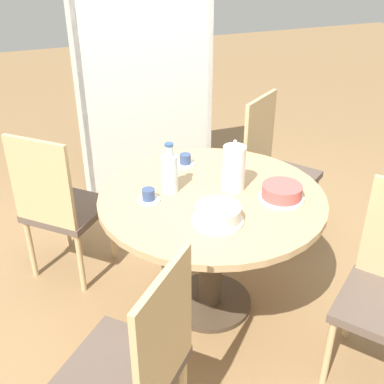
# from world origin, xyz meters

# --- Properties ---
(ground_plane) EXTENTS (14.00, 14.00, 0.00)m
(ground_plane) POSITION_xyz_m (0.00, 0.00, 0.00)
(ground_plane) COLOR #937047
(dining_table) EXTENTS (1.17, 1.17, 0.73)m
(dining_table) POSITION_xyz_m (0.00, 0.00, 0.58)
(dining_table) COLOR #473828
(dining_table) RESTS_ON ground_plane
(chair_a) EXTENTS (0.59, 0.59, 0.96)m
(chair_a) POSITION_xyz_m (-0.60, -0.71, 0.50)
(chair_a) COLOR tan
(chair_a) RESTS_ON ground_plane
(chair_c) EXTENTS (0.59, 0.59, 0.96)m
(chair_c) POSITION_xyz_m (0.71, 0.59, 0.50)
(chair_c) COLOR tan
(chair_c) RESTS_ON ground_plane
(chair_d) EXTENTS (0.59, 0.59, 0.96)m
(chair_d) POSITION_xyz_m (-0.72, 0.59, 0.50)
(chair_d) COLOR tan
(chair_d) RESTS_ON ground_plane
(bookshelf) EXTENTS (0.99, 0.28, 1.75)m
(bookshelf) POSITION_xyz_m (0.05, 1.42, 0.86)
(bookshelf) COLOR silver
(bookshelf) RESTS_ON ground_plane
(coffee_pot) EXTENTS (0.12, 0.12, 0.28)m
(coffee_pot) POSITION_xyz_m (0.13, 0.02, 0.86)
(coffee_pot) COLOR white
(coffee_pot) RESTS_ON dining_table
(water_bottle) EXTENTS (0.08, 0.08, 0.27)m
(water_bottle) POSITION_xyz_m (-0.19, 0.11, 0.84)
(water_bottle) COLOR silver
(water_bottle) RESTS_ON dining_table
(cake_main) EXTENTS (0.24, 0.24, 0.08)m
(cake_main) POSITION_xyz_m (-0.07, -0.24, 0.77)
(cake_main) COLOR white
(cake_main) RESTS_ON dining_table
(cake_second) EXTENTS (0.23, 0.23, 0.08)m
(cake_second) POSITION_xyz_m (0.31, -0.16, 0.77)
(cake_second) COLOR white
(cake_second) RESTS_ON dining_table
(cup_a) EXTENTS (0.12, 0.12, 0.06)m
(cup_a) POSITION_xyz_m (-0.32, 0.06, 0.76)
(cup_a) COLOR silver
(cup_a) RESTS_ON dining_table
(cup_b) EXTENTS (0.12, 0.12, 0.06)m
(cup_b) POSITION_xyz_m (-0.01, 0.38, 0.76)
(cup_b) COLOR silver
(cup_b) RESTS_ON dining_table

